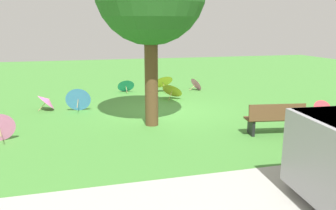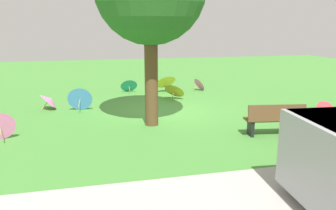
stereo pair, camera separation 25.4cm
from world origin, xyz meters
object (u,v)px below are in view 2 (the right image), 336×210
(parasol_pink_0, at_px, (200,84))
(parasol_blue_0, at_px, (80,98))
(park_bench, at_px, (275,119))
(parasol_yellow_1, at_px, (165,80))
(parasol_yellow_0, at_px, (175,89))
(parasol_purple_0, at_px, (311,115))
(parasol_red_0, at_px, (326,108))
(parasol_pink_2, at_px, (50,100))
(parasol_teal_0, at_px, (129,85))
(parasol_pink_1, at_px, (0,125))

(parasol_pink_0, xyz_separation_m, parasol_blue_0, (5.43, 2.68, 0.12))
(park_bench, bearing_deg, parasol_yellow_1, -77.60)
(parasol_pink_0, xyz_separation_m, parasol_yellow_0, (1.64, 1.59, 0.09))
(parasol_purple_0, bearing_deg, parasol_yellow_0, -59.26)
(parasol_red_0, height_order, parasol_pink_2, parasol_pink_2)
(parasol_red_0, bearing_deg, parasol_yellow_1, -51.14)
(parasol_red_0, relative_size, parasol_teal_0, 0.89)
(park_bench, distance_m, parasol_blue_0, 6.73)
(parasol_pink_0, height_order, parasol_red_0, parasol_pink_0)
(parasol_pink_0, distance_m, parasol_purple_0, 6.59)
(parasol_yellow_0, xyz_separation_m, parasol_yellow_1, (0.07, -1.58, 0.13))
(parasol_pink_0, distance_m, parasol_yellow_0, 2.28)
(parasol_red_0, bearing_deg, parasol_blue_0, -18.55)
(park_bench, height_order, parasol_purple_0, park_bench)
(parasol_red_0, bearing_deg, parasol_yellow_0, -41.68)
(park_bench, height_order, parasol_blue_0, park_bench)
(parasol_pink_2, bearing_deg, parasol_red_0, 161.36)
(parasol_pink_1, height_order, parasol_yellow_1, parasol_yellow_1)
(parasol_pink_2, bearing_deg, park_bench, 143.98)
(parasol_red_0, height_order, parasol_yellow_1, parasol_yellow_1)
(parasol_blue_0, xyz_separation_m, parasol_pink_2, (1.08, -0.38, -0.09))
(parasol_yellow_0, bearing_deg, parasol_red_0, 138.32)
(park_bench, relative_size, parasol_yellow_0, 1.47)
(parasol_blue_0, relative_size, parasol_yellow_1, 0.81)
(parasol_red_0, bearing_deg, parasol_pink_1, 0.87)
(parasol_pink_1, relative_size, parasol_purple_0, 0.97)
(park_bench, xyz_separation_m, parasol_yellow_1, (1.51, -6.89, 0.07))
(park_bench, bearing_deg, parasol_yellow_0, -74.77)
(parasol_pink_0, relative_size, parasol_pink_1, 0.93)
(parasol_pink_1, bearing_deg, park_bench, 169.37)
(parasol_pink_2, bearing_deg, parasol_yellow_1, -154.53)
(park_bench, distance_m, parasol_purple_0, 1.52)
(parasol_pink_0, relative_size, parasol_yellow_1, 0.69)
(parasol_purple_0, height_order, parasol_yellow_1, parasol_yellow_1)
(parasol_pink_2, relative_size, parasol_purple_0, 1.00)
(parasol_blue_0, distance_m, parasol_purple_0, 7.70)
(parasol_yellow_0, relative_size, parasol_yellow_1, 1.01)
(parasol_pink_0, xyz_separation_m, parasol_yellow_1, (1.71, 0.01, 0.22))
(park_bench, bearing_deg, parasol_teal_0, -66.58)
(parasol_teal_0, xyz_separation_m, parasol_purple_0, (-4.59, 6.81, 0.04))
(parasol_pink_0, bearing_deg, parasol_purple_0, 101.07)
(parasol_red_0, xyz_separation_m, parasol_pink_2, (9.14, -3.08, 0.09))
(parasol_purple_0, bearing_deg, parasol_yellow_1, -65.30)
(parasol_blue_0, bearing_deg, parasol_teal_0, -124.81)
(parasol_blue_0, bearing_deg, parasol_yellow_0, -164.02)
(parasol_pink_0, relative_size, parasol_purple_0, 0.90)
(park_bench, distance_m, parasol_yellow_0, 5.50)
(parasol_teal_0, bearing_deg, parasol_yellow_0, 131.16)
(parasol_pink_1, distance_m, parasol_purple_0, 8.76)
(parasol_blue_0, relative_size, parasol_red_0, 1.32)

